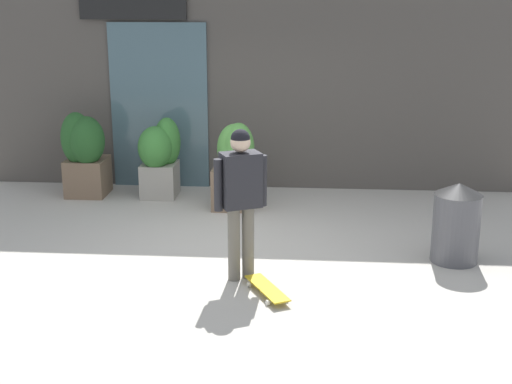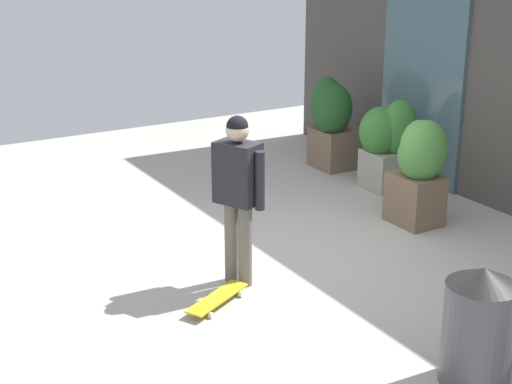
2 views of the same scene
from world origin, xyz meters
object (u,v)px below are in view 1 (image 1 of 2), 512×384
Objects in this scene: planter_box_right at (236,160)px; trash_bin at (456,222)px; planter_box_left at (160,156)px; planter_box_mid at (84,153)px; skateboarder at (241,190)px; skateboard at (267,289)px.

trash_bin is at bearing -33.76° from planter_box_right.
planter_box_mid is at bearing -176.49° from planter_box_left.
planter_box_right is (-0.32, 2.50, -0.28)m from skateboarder.
planter_box_right is at bearing -24.10° from planter_box_left.
planter_box_left is at bearing 155.90° from planter_box_right.
planter_box_mid is 1.38× the size of trash_bin.
planter_box_mid reaches higher than trash_bin.
planter_box_mid reaches higher than skateboard.
skateboard is at bearing -62.20° from planter_box_left.
planter_box_right reaches higher than skateboard.
planter_box_left is 1.29m from planter_box_right.
trash_bin is at bearing -24.33° from planter_box_mid.
planter_box_right is 1.33× the size of trash_bin.
skateboarder is at bearing -163.76° from trash_bin.
planter_box_right reaches higher than trash_bin.
skateboarder is 2.54m from planter_box_right.
planter_box_left reaches higher than skateboard.
skateboarder is at bearing -82.69° from planter_box_right.
skateboard is (0.30, -0.39, -0.93)m from skateboarder.
skateboard is at bearing -48.82° from planter_box_mid.
planter_box_right is (-0.62, 2.89, 0.65)m from skateboard.
skateboarder is 1.28× the size of planter_box_mid.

